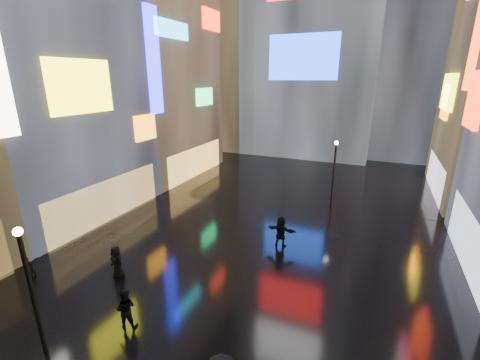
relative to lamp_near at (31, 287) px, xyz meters
The scene contains 12 objects.
ground 16.87m from the lamp_near, 74.77° to the left, with size 140.00×140.00×0.00m, color black.
building_left_mid 17.81m from the lamp_near, 139.16° to the left, with size 10.28×12.70×24.00m.
building_left_far 26.17m from the lamp_near, 117.80° to the left, with size 10.28×12.00×22.00m.
tower_flank_right 46.29m from the lamp_near, 72.36° to the left, with size 12.00×12.00×34.00m, color black.
tower_flank_left 40.50m from the lamp_near, 104.22° to the left, with size 10.00×10.00×26.00m, color black.
lamp_near is the anchor object (origin of this frame).
lamp_far 20.69m from the lamp_near, 68.81° to the left, with size 0.30×0.30×5.20m.
pedestrian_1 3.58m from the lamp_near, 52.05° to the left, with size 0.85×0.66×1.75m, color black.
pedestrian_4 5.30m from the lamp_near, 101.93° to the left, with size 0.88×0.57×1.80m, color black.
pedestrian_5 12.73m from the lamp_near, 63.23° to the left, with size 1.78×0.57×1.92m, color black.
umbrella_2 4.94m from the lamp_near, 101.93° to the left, with size 0.88×0.90×0.81m, color black.
bicycle 6.88m from the lamp_near, 149.52° to the left, with size 0.66×1.91×1.00m, color black.
Camera 1 is at (5.98, -1.75, 9.81)m, focal length 24.00 mm.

